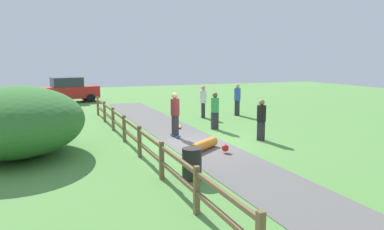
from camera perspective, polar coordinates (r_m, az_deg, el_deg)
name	(u,v)px	position (r m, az deg, el deg)	size (l,w,h in m)	color
ground_plane	(195,143)	(15.12, 0.45, -4.29)	(60.00, 60.00, 0.00)	#568E42
asphalt_path	(195,143)	(15.11, 0.45, -4.26)	(2.40, 28.00, 0.02)	#605E5B
wooden_fence	(131,131)	(14.21, -9.30, -2.50)	(0.12, 18.12, 1.10)	brown
bush_large	(15,121)	(14.47, -25.48, -0.81)	(4.75, 5.70, 2.45)	#33702D
trash_bin	(192,164)	(10.62, -0.02, -7.47)	(0.56, 0.56, 0.90)	black
skater_riding	(175,112)	(15.98, -2.60, 0.42)	(0.41, 0.81, 1.92)	#265999
skater_fallen	(206,145)	(13.86, 2.12, -4.66)	(1.43, 1.43, 0.36)	orange
skateboard_loose	(178,126)	(18.27, -2.08, -1.73)	(0.45, 0.82, 0.08)	#BF8C19
bystander_blue	(237,98)	(22.28, 6.95, 2.64)	(0.53, 0.53, 1.89)	#2D2D33
bystander_green	(215,109)	(17.80, 3.52, 0.91)	(0.39, 0.39, 1.78)	#2D2D33
bystander_black	(261,118)	(15.69, 10.57, -0.44)	(0.53, 0.53, 1.71)	#2D2D33
bystander_white	(203,100)	(21.24, 1.72, 2.30)	(0.48, 0.48, 1.83)	#2D2D33
parked_car_red	(69,90)	(30.10, -18.29, 3.67)	(4.42, 2.51, 1.92)	red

